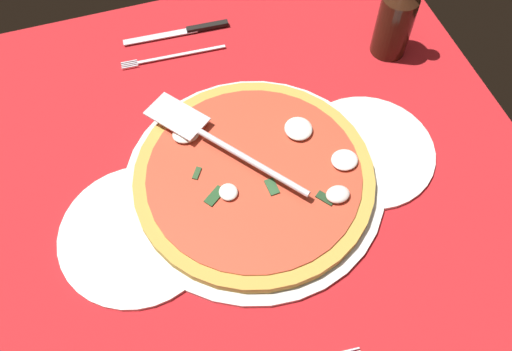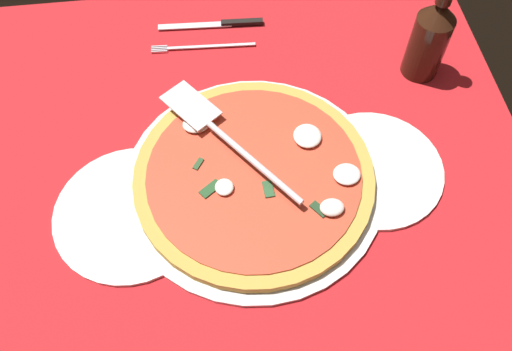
{
  "view_description": "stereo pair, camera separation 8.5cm",
  "coord_description": "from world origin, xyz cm",
  "px_view_note": "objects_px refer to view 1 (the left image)",
  "views": [
    {
      "loc": [
        -13.48,
        -43.67,
        74.42
      ],
      "look_at": [
        0.33,
        -0.91,
        2.17
      ],
      "focal_mm": 37.96,
      "sensor_mm": 36.0,
      "label": 1
    },
    {
      "loc": [
        -5.18,
        -45.5,
        74.42
      ],
      "look_at": [
        0.33,
        -0.91,
        2.17
      ],
      "focal_mm": 37.96,
      "sensor_mm": 36.0,
      "label": 2
    }
  ],
  "objects_px": {
    "dinner_plate_right": "(366,151)",
    "place_setting_far": "(180,44)",
    "pizza_server": "(218,140)",
    "beer_bottle": "(397,15)",
    "pizza": "(257,175)",
    "dinner_plate_left": "(138,234)"
  },
  "relations": [
    {
      "from": "beer_bottle",
      "to": "pizza_server",
      "type": "bearing_deg",
      "value": -159.84
    },
    {
      "from": "pizza",
      "to": "dinner_plate_left",
      "type": "bearing_deg",
      "value": -170.07
    },
    {
      "from": "dinner_plate_left",
      "to": "place_setting_far",
      "type": "distance_m",
      "value": 0.4
    },
    {
      "from": "pizza_server",
      "to": "dinner_plate_right",
      "type": "bearing_deg",
      "value": -143.55
    },
    {
      "from": "dinner_plate_right",
      "to": "place_setting_far",
      "type": "relative_size",
      "value": 1.03
    },
    {
      "from": "place_setting_far",
      "to": "beer_bottle",
      "type": "relative_size",
      "value": 0.97
    },
    {
      "from": "place_setting_far",
      "to": "dinner_plate_right",
      "type": "bearing_deg",
      "value": 128.11
    },
    {
      "from": "dinner_plate_left",
      "to": "beer_bottle",
      "type": "xyz_separation_m",
      "value": [
        0.52,
        0.24,
        0.08
      ]
    },
    {
      "from": "pizza",
      "to": "beer_bottle",
      "type": "distance_m",
      "value": 0.39
    },
    {
      "from": "dinner_plate_right",
      "to": "beer_bottle",
      "type": "bearing_deg",
      "value": 56.6
    },
    {
      "from": "pizza",
      "to": "place_setting_far",
      "type": "relative_size",
      "value": 1.74
    },
    {
      "from": "place_setting_far",
      "to": "pizza",
      "type": "bearing_deg",
      "value": 100.77
    },
    {
      "from": "pizza",
      "to": "place_setting_far",
      "type": "distance_m",
      "value": 0.34
    },
    {
      "from": "dinner_plate_right",
      "to": "pizza_server",
      "type": "distance_m",
      "value": 0.25
    },
    {
      "from": "place_setting_far",
      "to": "beer_bottle",
      "type": "height_order",
      "value": "beer_bottle"
    },
    {
      "from": "dinner_plate_right",
      "to": "pizza_server",
      "type": "relative_size",
      "value": 0.86
    },
    {
      "from": "pizza",
      "to": "beer_bottle",
      "type": "xyz_separation_m",
      "value": [
        0.32,
        0.2,
        0.07
      ]
    },
    {
      "from": "pizza",
      "to": "place_setting_far",
      "type": "bearing_deg",
      "value": 97.76
    },
    {
      "from": "pizza",
      "to": "place_setting_far",
      "type": "height_order",
      "value": "pizza"
    },
    {
      "from": "dinner_plate_right",
      "to": "beer_bottle",
      "type": "relative_size",
      "value": 1.0
    },
    {
      "from": "dinner_plate_right",
      "to": "place_setting_far",
      "type": "bearing_deg",
      "value": 125.09
    },
    {
      "from": "beer_bottle",
      "to": "place_setting_far",
      "type": "bearing_deg",
      "value": 160.09
    }
  ]
}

